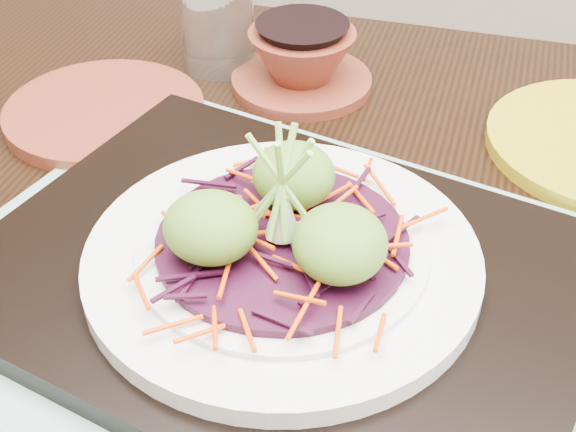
% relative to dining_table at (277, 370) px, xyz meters
% --- Properties ---
extents(dining_table, '(1.38, 0.99, 0.82)m').
position_rel_dining_table_xyz_m(dining_table, '(0.00, 0.00, 0.00)').
color(dining_table, black).
rests_on(dining_table, ground).
extents(placemat, '(0.57, 0.50, 0.00)m').
position_rel_dining_table_xyz_m(placemat, '(0.01, -0.02, 0.11)').
color(placemat, gray).
rests_on(placemat, dining_table).
extents(serving_tray, '(0.49, 0.42, 0.02)m').
position_rel_dining_table_xyz_m(serving_tray, '(0.01, -0.02, 0.12)').
color(serving_tray, black).
rests_on(serving_tray, placemat).
extents(white_plate, '(0.27, 0.27, 0.02)m').
position_rel_dining_table_xyz_m(white_plate, '(0.01, -0.02, 0.14)').
color(white_plate, silver).
rests_on(white_plate, serving_tray).
extents(cabbage_bed, '(0.17, 0.17, 0.01)m').
position_rel_dining_table_xyz_m(cabbage_bed, '(0.01, -0.02, 0.15)').
color(cabbage_bed, '#340A21').
rests_on(cabbage_bed, white_plate).
extents(carrot_julienne, '(0.21, 0.21, 0.01)m').
position_rel_dining_table_xyz_m(carrot_julienne, '(0.01, -0.02, 0.16)').
color(carrot_julienne, '#E84204').
rests_on(carrot_julienne, cabbage_bed).
extents(guacamole_scoops, '(0.15, 0.13, 0.05)m').
position_rel_dining_table_xyz_m(guacamole_scoops, '(0.01, -0.02, 0.18)').
color(guacamole_scoops, olive).
rests_on(guacamole_scoops, cabbage_bed).
extents(scallion_garnish, '(0.06, 0.06, 0.09)m').
position_rel_dining_table_xyz_m(scallion_garnish, '(0.01, -0.02, 0.20)').
color(scallion_garnish, '#8DCE52').
rests_on(scallion_garnish, cabbage_bed).
extents(terracotta_side_plate, '(0.19, 0.19, 0.01)m').
position_rel_dining_table_xyz_m(terracotta_side_plate, '(-0.20, 0.18, 0.11)').
color(terracotta_side_plate, maroon).
rests_on(terracotta_side_plate, dining_table).
extents(water_glass, '(0.09, 0.09, 0.10)m').
position_rel_dining_table_xyz_m(water_glass, '(-0.12, 0.30, 0.16)').
color(water_glass, white).
rests_on(water_glass, dining_table).
extents(terracotta_bowl_set, '(0.16, 0.16, 0.06)m').
position_rel_dining_table_xyz_m(terracotta_bowl_set, '(-0.03, 0.27, 0.13)').
color(terracotta_bowl_set, maroon).
rests_on(terracotta_bowl_set, dining_table).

